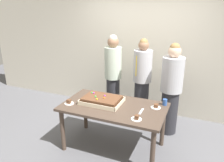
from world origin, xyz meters
TOP-DOWN VIEW (x-y plane):
  - ground_plane at (0.00, 0.00)m, footprint 12.00×12.00m
  - interior_back_panel at (0.00, 1.60)m, footprint 8.00×0.12m
  - party_table at (0.00, 0.00)m, footprint 1.61×0.90m
  - sheet_cake at (-0.22, 0.04)m, footprint 0.65×0.46m
  - plated_slice_near_left at (-0.68, -0.21)m, footprint 0.15×0.15m
  - plated_slice_near_right at (0.46, -0.28)m, footprint 0.15×0.15m
  - plated_slice_far_left at (0.62, 0.18)m, footprint 0.15×0.15m
  - drink_cup_nearest at (0.73, 0.33)m, footprint 0.07×0.07m
  - cake_server_utensil at (0.45, -0.03)m, footprint 0.03×0.20m
  - person_serving_front at (-0.44, 1.05)m, footprint 0.34×0.34m
  - person_green_shirt_behind at (0.19, 0.96)m, footprint 0.34×0.34m
  - person_striped_tie_right at (0.75, 0.84)m, footprint 0.38×0.38m

SIDE VIEW (x-z plane):
  - ground_plane at x=0.00m, z-range 0.00..0.00m
  - party_table at x=0.00m, z-range 0.29..1.05m
  - cake_server_utensil at x=0.45m, z-range 0.76..0.77m
  - plated_slice_far_left at x=0.62m, z-range 0.75..0.81m
  - plated_slice_near_right at x=0.46m, z-range 0.75..0.82m
  - plated_slice_near_left at x=-0.68m, z-range 0.75..0.82m
  - sheet_cake at x=-0.22m, z-range 0.75..0.86m
  - drink_cup_nearest at x=0.73m, z-range 0.76..0.86m
  - person_striped_tie_right at x=0.75m, z-range 0.02..1.69m
  - person_green_shirt_behind at x=0.19m, z-range 0.03..1.71m
  - person_serving_front at x=-0.44m, z-range 0.04..1.75m
  - interior_back_panel at x=0.00m, z-range 0.00..3.00m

